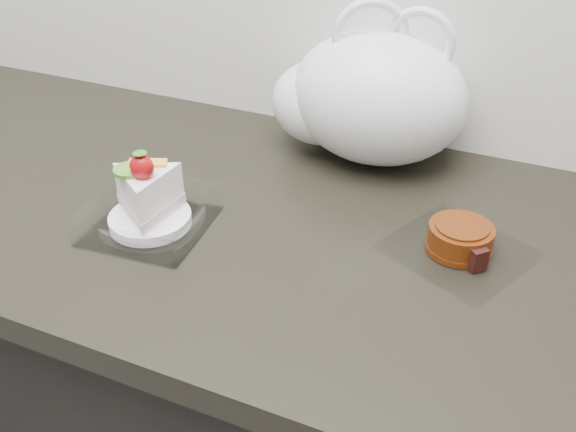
{
  "coord_description": "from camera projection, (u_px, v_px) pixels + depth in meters",
  "views": [
    {
      "loc": [
        0.36,
        0.99,
        1.41
      ],
      "look_at": [
        0.08,
        1.64,
        0.94
      ],
      "focal_mm": 40.0,
      "sensor_mm": 36.0,
      "label": 1
    }
  ],
  "objects": [
    {
      "name": "cake_tray",
      "position": [
        148.0,
        207.0,
        0.88
      ],
      "size": [
        0.17,
        0.17,
        0.12
      ],
      "rotation": [
        0.0,
        0.0,
        0.09
      ],
      "color": "white",
      "rests_on": "counter"
    },
    {
      "name": "counter",
      "position": [
        260.0,
        415.0,
        1.18
      ],
      "size": [
        2.04,
        0.64,
        0.9
      ],
      "color": "black",
      "rests_on": "ground"
    },
    {
      "name": "plastic_bag",
      "position": [
        366.0,
        98.0,
        1.02
      ],
      "size": [
        0.35,
        0.28,
        0.26
      ],
      "rotation": [
        0.0,
        0.0,
        0.23
      ],
      "color": "white",
      "rests_on": "counter"
    },
    {
      "name": "mooncake_wrap",
      "position": [
        460.0,
        241.0,
        0.84
      ],
      "size": [
        0.22,
        0.22,
        0.04
      ],
      "rotation": [
        0.0,
        0.0,
        -0.26
      ],
      "color": "white",
      "rests_on": "counter"
    }
  ]
}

